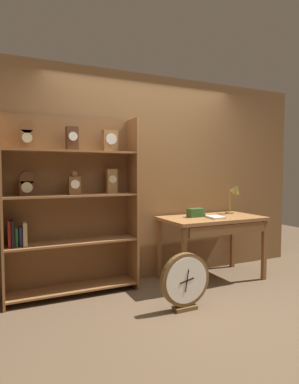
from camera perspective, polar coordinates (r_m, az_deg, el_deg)
The scene contains 8 objects.
ground_plane at distance 3.33m, azimuth 9.18°, elevation -20.86°, with size 10.00×10.00×0.00m, color brown.
back_wood_panel at distance 4.18m, azimuth -0.84°, elevation 2.55°, with size 4.80×0.05×2.60m, color brown.
bookshelf at distance 3.70m, azimuth -13.83°, elevation -1.99°, with size 1.45×0.34×1.99m.
workbench at distance 4.22m, azimuth 11.03°, elevation -5.55°, with size 1.29×0.71×0.80m.
desk_lamp at distance 4.60m, azimuth 14.67°, elevation -0.22°, with size 0.19×0.20×0.41m.
toolbox_small at distance 4.18m, azimuth 8.10°, elevation -3.60°, with size 0.20×0.12×0.11m, color #2D5123.
open_repair_manual at distance 4.10m, azimuth 11.47°, elevation -4.36°, with size 0.16×0.22×0.03m, color silver.
round_clock_large at distance 3.36m, azimuth 6.25°, elevation -15.25°, with size 0.53×0.11×0.57m.
Camera 1 is at (-1.72, -2.50, 1.37)m, focal length 30.47 mm.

